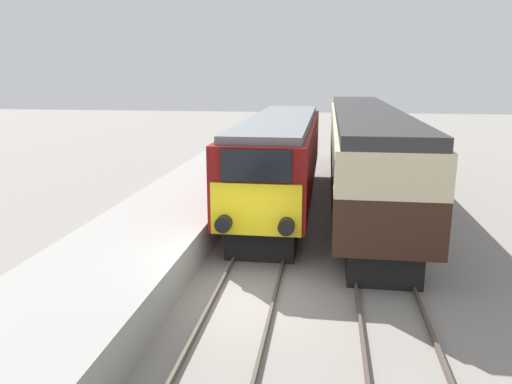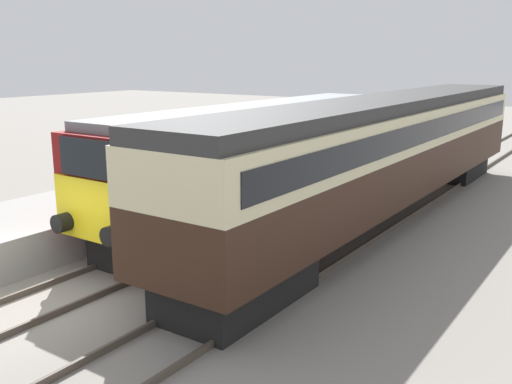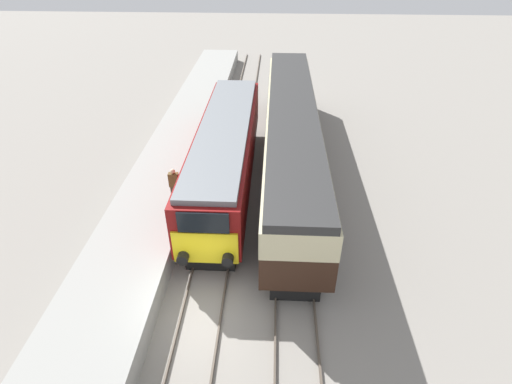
{
  "view_description": "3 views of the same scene",
  "coord_description": "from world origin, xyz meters",
  "views": [
    {
      "loc": [
        1.86,
        -11.07,
        5.29
      ],
      "look_at": [
        0.0,
        1.81,
        2.2
      ],
      "focal_mm": 35.0,
      "sensor_mm": 36.0,
      "label": 1
    },
    {
      "loc": [
        10.05,
        -6.39,
        5.08
      ],
      "look_at": [
        1.7,
        5.81,
        1.6
      ],
      "focal_mm": 40.0,
      "sensor_mm": 36.0,
      "label": 2
    },
    {
      "loc": [
        2.45,
        -9.37,
        11.77
      ],
      "look_at": [
        1.7,
        5.81,
        1.6
      ],
      "focal_mm": 28.0,
      "sensor_mm": 36.0,
      "label": 3
    }
  ],
  "objects": [
    {
      "name": "platform_left",
      "position": [
        -3.3,
        8.0,
        0.52
      ],
      "size": [
        3.5,
        50.0,
        1.03
      ],
      "color": "gray",
      "rests_on": "ground_plane"
    },
    {
      "name": "ground_plane",
      "position": [
        0.0,
        0.0,
        0.0
      ],
      "size": [
        120.0,
        120.0,
        0.0
      ],
      "primitive_type": "plane",
      "color": "gray"
    },
    {
      "name": "rails_far_track",
      "position": [
        3.4,
        5.0,
        0.07
      ],
      "size": [
        1.5,
        60.0,
        0.14
      ],
      "color": "#4C4238",
      "rests_on": "ground_plane"
    },
    {
      "name": "passenger_carriage",
      "position": [
        3.4,
        10.74,
        2.39
      ],
      "size": [
        2.75,
        20.51,
        3.9
      ],
      "color": "black",
      "rests_on": "ground_plane"
    },
    {
      "name": "rails_near_track",
      "position": [
        0.0,
        5.0,
        0.07
      ],
      "size": [
        1.51,
        60.0,
        0.14
      ],
      "color": "#4C4238",
      "rests_on": "ground_plane"
    },
    {
      "name": "locomotive",
      "position": [
        0.0,
        8.69,
        2.05
      ],
      "size": [
        2.7,
        14.26,
        3.64
      ],
      "color": "black",
      "rests_on": "ground_plane"
    },
    {
      "name": "person_on_platform",
      "position": [
        -2.04,
        5.77,
        1.88
      ],
      "size": [
        0.44,
        0.26,
        1.7
      ],
      "color": "#473828",
      "rests_on": "platform_left"
    }
  ]
}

